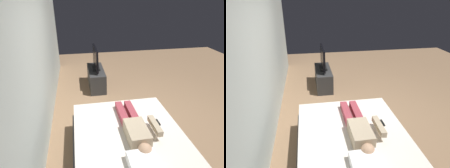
% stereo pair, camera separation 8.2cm
% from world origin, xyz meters
% --- Properties ---
extents(ground_plane, '(10.00, 10.00, 0.00)m').
position_xyz_m(ground_plane, '(0.00, 0.00, 0.00)').
color(ground_plane, '#8C6B4C').
extents(back_wall, '(6.40, 0.10, 2.80)m').
position_xyz_m(back_wall, '(0.40, 1.67, 1.40)').
color(back_wall, silver).
rests_on(back_wall, ground).
extents(bed, '(1.97, 1.63, 0.54)m').
position_xyz_m(bed, '(-0.99, 0.39, 0.26)').
color(bed, '#333338').
rests_on(bed, ground).
extents(person, '(1.26, 0.46, 0.18)m').
position_xyz_m(person, '(-0.96, 0.30, 0.62)').
color(person, tan).
rests_on(person, bed).
extents(remote, '(0.15, 0.04, 0.02)m').
position_xyz_m(remote, '(-0.81, -0.10, 0.55)').
color(remote, black).
rests_on(remote, bed).
extents(tv_stand, '(1.10, 0.40, 0.50)m').
position_xyz_m(tv_stand, '(1.75, 0.57, 0.25)').
color(tv_stand, '#2D2D2D').
rests_on(tv_stand, ground).
extents(tv, '(0.88, 0.20, 0.59)m').
position_xyz_m(tv, '(1.75, 0.57, 0.78)').
color(tv, black).
rests_on(tv, tv_stand).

